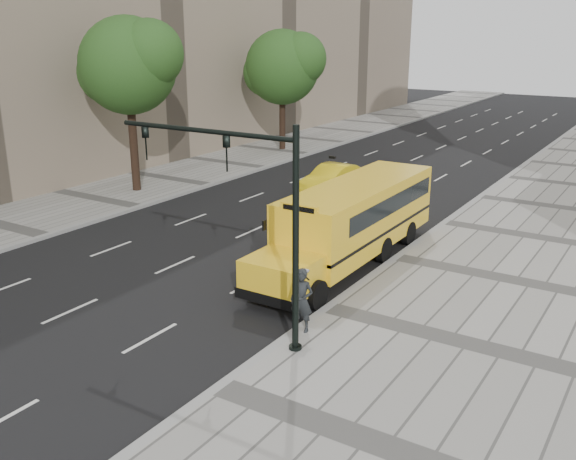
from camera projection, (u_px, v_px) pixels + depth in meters
The scene contains 12 objects.
ground at pixel (269, 235), 28.18m from camera, with size 140.00×140.00×0.00m, color black.
sidewalk_museum at pixel (559, 291), 22.04m from camera, with size 12.00×140.00×0.15m, color gray.
sidewalk_far at pixel (96, 199), 33.76m from camera, with size 6.00×140.00×0.15m, color gray.
curb_museum at pixel (396, 259), 25.10m from camera, with size 0.30×140.00×0.15m, color gray.
curb_far at pixel (137, 208), 32.23m from camera, with size 0.30×140.00×0.15m, color gray.
tree_b at pixel (129, 65), 33.40m from camera, with size 5.73×5.09×9.37m.
tree_c at pixel (283, 67), 45.65m from camera, with size 5.95×5.28×8.66m.
school_bus at pixel (355, 216), 24.75m from camera, with size 2.96×11.56×3.19m.
taxi_near at pixel (317, 223), 27.52m from camera, with size 1.64×4.07×1.39m, color yellow.
taxi_far at pixel (332, 179), 35.37m from camera, with size 1.60×4.59×1.51m, color yellow.
pedestrian at pixel (302, 300), 18.71m from camera, with size 0.70×0.46×1.93m, color black.
traffic_signal at pixel (252, 206), 17.43m from camera, with size 6.18×0.36×6.40m.
Camera 1 is at (15.01, -22.21, 8.72)m, focal length 40.00 mm.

